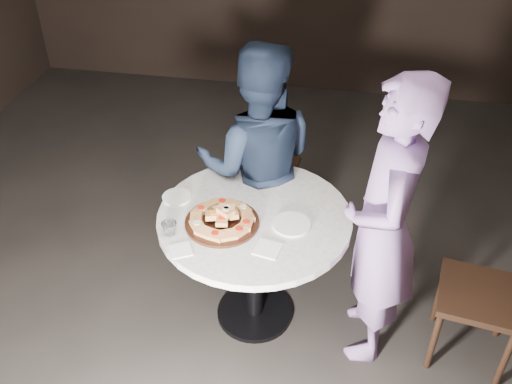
% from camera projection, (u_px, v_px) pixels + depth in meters
% --- Properties ---
extents(floor, '(7.00, 7.00, 0.00)m').
position_uv_depth(floor, '(230.00, 323.00, 3.74)').
color(floor, black).
rests_on(floor, ground).
extents(table, '(1.31, 1.31, 0.85)m').
position_uv_depth(table, '(255.00, 236.00, 3.39)').
color(table, black).
rests_on(table, ground).
extents(serving_board, '(0.43, 0.43, 0.02)m').
position_uv_depth(serving_board, '(222.00, 222.00, 3.23)').
color(serving_board, black).
rests_on(serving_board, table).
extents(focaccia_pile, '(0.38, 0.38, 0.10)m').
position_uv_depth(focaccia_pile, '(222.00, 217.00, 3.21)').
color(focaccia_pile, '#C1834A').
rests_on(focaccia_pile, serving_board).
extents(plate_left, '(0.23, 0.23, 0.01)m').
position_uv_depth(plate_left, '(177.00, 197.00, 3.43)').
color(plate_left, white).
rests_on(plate_left, table).
extents(plate_right, '(0.24, 0.24, 0.01)m').
position_uv_depth(plate_right, '(291.00, 224.00, 3.22)').
color(plate_right, white).
rests_on(plate_right, table).
extents(water_glass, '(0.09, 0.09, 0.08)m').
position_uv_depth(water_glass, '(169.00, 229.00, 3.14)').
color(water_glass, silver).
rests_on(water_glass, table).
extents(napkin_near, '(0.15, 0.15, 0.01)m').
position_uv_depth(napkin_near, '(181.00, 250.00, 3.05)').
color(napkin_near, white).
rests_on(napkin_near, table).
extents(napkin_far, '(0.16, 0.16, 0.01)m').
position_uv_depth(napkin_far, '(268.00, 249.00, 3.06)').
color(napkin_far, white).
rests_on(napkin_far, table).
extents(chair_far, '(0.44, 0.46, 0.87)m').
position_uv_depth(chair_far, '(268.00, 168.00, 4.30)').
color(chair_far, black).
rests_on(chair_far, ground).
extents(chair_right, '(0.55, 0.53, 0.99)m').
position_uv_depth(chair_right, '(503.00, 290.00, 3.20)').
color(chair_right, black).
rests_on(chair_right, ground).
extents(diner_navy, '(0.89, 0.74, 1.69)m').
position_uv_depth(diner_navy, '(258.00, 165.00, 3.72)').
color(diner_navy, '#141E31').
rests_on(diner_navy, ground).
extents(diner_teal, '(0.47, 0.68, 1.82)m').
position_uv_depth(diner_teal, '(383.00, 228.00, 3.11)').
color(diner_teal, '#8469A8').
rests_on(diner_teal, ground).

